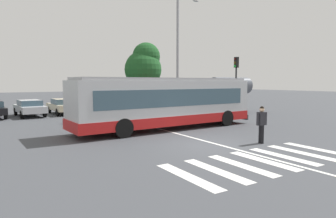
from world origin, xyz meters
TOP-DOWN VIEW (x-y plane):
  - ground_plane at (0.00, 0.00)m, footprint 160.00×160.00m
  - city_transit_bus at (0.83, 4.88)m, footprint 11.73×3.08m
  - pedestrian_crossing_street at (2.31, -1.00)m, footprint 0.58×0.27m
  - parked_car_silver at (-5.34, 16.40)m, footprint 2.15×4.62m
  - parked_car_champagne at (-2.61, 16.69)m, footprint 2.06×4.59m
  - parked_car_charcoal at (0.21, 16.80)m, footprint 1.99×4.56m
  - parked_car_teal at (2.70, 16.83)m, footprint 2.02×4.58m
  - parked_car_red at (5.69, 16.80)m, footprint 1.90×4.52m
  - traffic_light_far_corner at (10.00, 8.35)m, footprint 0.33×0.32m
  - bus_stop_shelter at (11.09, 10.10)m, footprint 4.21×1.54m
  - twin_arm_street_lamp at (5.04, 10.01)m, footprint 4.21×0.32m
  - background_tree_right at (6.98, 19.71)m, footprint 4.18×4.18m
  - crosswalk_painted_stripes at (-0.01, -3.08)m, footprint 7.15×2.97m
  - lane_center_line at (0.44, 2.00)m, footprint 0.16×24.00m

SIDE VIEW (x-z plane):
  - ground_plane at x=0.00m, z-range 0.00..0.00m
  - lane_center_line at x=0.44m, z-range 0.00..0.01m
  - crosswalk_painted_stripes at x=-0.01m, z-range 0.00..0.01m
  - parked_car_silver at x=-5.34m, z-range 0.09..1.44m
  - parked_car_champagne at x=-2.61m, z-range 0.09..1.44m
  - parked_car_charcoal at x=0.21m, z-range 0.09..1.44m
  - parked_car_teal at x=2.70m, z-range 0.09..1.44m
  - parked_car_red at x=5.69m, z-range 0.09..1.44m
  - pedestrian_crossing_street at x=2.31m, z-range 0.11..1.83m
  - city_transit_bus at x=0.83m, z-range 0.06..3.12m
  - bus_stop_shelter at x=11.09m, z-range 0.79..4.04m
  - traffic_light_far_corner at x=10.00m, z-range 0.83..5.78m
  - background_tree_right at x=6.98m, z-range 1.03..8.30m
  - twin_arm_street_lamp at x=5.04m, z-range 1.04..10.89m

